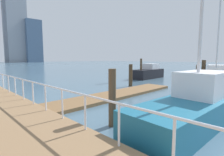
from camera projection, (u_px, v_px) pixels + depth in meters
name	position (u px, v px, depth m)	size (l,w,h in m)	color
ground_plane	(27.00, 83.00, 17.47)	(300.00, 300.00, 0.00)	slate
floating_dock	(115.00, 95.00, 11.42)	(11.13, 2.00, 0.18)	olive
boardwalk_railing	(33.00, 87.00, 7.82)	(0.06, 27.21, 1.08)	white
dock_piling_0	(131.00, 75.00, 15.52)	(0.35, 0.35, 2.03)	#473826
dock_piling_1	(110.00, 76.00, 17.61)	(0.33, 0.33, 1.50)	#473826
dock_piling_2	(197.00, 76.00, 15.53)	(0.30, 0.30, 1.96)	brown
dock_piling_3	(141.00, 69.00, 20.70)	(0.25, 0.25, 2.56)	brown
dock_piling_4	(203.00, 73.00, 15.53)	(0.35, 0.35, 2.41)	#473826
dock_piling_5	(112.00, 98.00, 6.23)	(0.28, 0.28, 2.15)	brown
moored_boat_0	(148.00, 73.00, 22.16)	(5.19, 2.05, 1.88)	black
moored_boat_1	(198.00, 103.00, 6.79)	(7.24, 2.37, 9.45)	#1E6B8C
moored_boat_2	(215.00, 80.00, 14.53)	(6.21, 2.63, 7.44)	beige
skyline_tower_4	(14.00, 12.00, 126.64)	(13.65, 13.96, 75.20)	#8C939E
skyline_tower_5	(34.00, 41.00, 130.32)	(11.26, 6.25, 32.39)	slate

